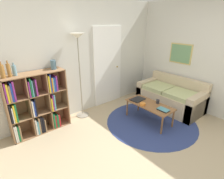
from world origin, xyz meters
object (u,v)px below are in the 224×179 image
Objects in this scene: coffee_table at (149,106)px; bowl at (143,104)px; couch at (171,97)px; laptop at (138,99)px; bottle_right at (14,70)px; floor_lamp at (78,50)px; cup at (158,102)px; bookshelf at (36,104)px; bottle_left at (2,71)px; bottle_middle at (9,70)px; vase_on_shelf at (53,65)px.

bowl is at bearing 158.45° from coffee_table.
couch is 4.71× the size of laptop.
laptop is 2.82× the size of bowl.
bottle_right reaches higher than coffee_table.
bowl reaches higher than coffee_table.
floor_lamp is at bearing 139.12° from laptop.
cup is at bearing -168.41° from couch.
bookshelf reaches higher than cup.
bottle_left reaches higher than cup.
cup is at bearing -25.83° from bottle_left.
couch reaches higher than cup.
couch is 0.99m from coffee_table.
bowl is at bearing -25.94° from bottle_left.
coffee_table is 0.21m from cup.
bookshelf is 0.81m from bottle_middle.
bottle_right is 0.68m from vase_on_shelf.
bookshelf is at bearing 2.23° from bottle_left.
floor_lamp is 15.96× the size of bowl.
bowl is 0.35m from cup.
coffee_table is at bearing -175.45° from couch.
couch reaches higher than laptop.
bookshelf is at bearing 156.30° from laptop.
vase_on_shelf is at bearing 142.84° from coffee_table.
coffee_table is 2.78m from bottle_middle.
vase_on_shelf is (-0.55, 0.02, -0.23)m from floor_lamp.
vase_on_shelf is at bearing 150.64° from laptop.
bottle_left reaches higher than couch.
couch is 8.60× the size of vase_on_shelf.
laptop is 1.83× the size of vase_on_shelf.
cup is at bearing -28.09° from bottle_right.
floor_lamp is (0.99, -0.02, 0.95)m from bookshelf.
vase_on_shelf is (0.68, -0.01, -0.00)m from bottle_right.
couch is 13.29× the size of bowl.
bottle_right is (-0.25, 0.01, 0.72)m from bookshelf.
bottle_middle is (-2.49, 1.27, 0.88)m from cup.
bookshelf reaches higher than coffee_table.
floor_lamp is at bearing 127.59° from bowl.
bowl is at bearing -31.40° from bookshelf.
cup is (-0.82, -0.17, 0.18)m from couch.
bottle_left is at bearing -179.02° from vase_on_shelf.
cup is (0.17, -0.09, 0.09)m from coffee_table.
couch is 1.15m from bowl.
floor_lamp reaches higher than bowl.
vase_on_shelf is (0.77, 0.01, -0.03)m from bottle_middle.
bookshelf is at bearing -2.81° from bottle_right.
floor_lamp is 1.20× the size of couch.
bottle_middle is at bearing 153.10° from cup.
bottle_middle is at bearing -167.08° from bottle_right.
bookshelf is 5.45× the size of bottle_right.
coffee_table is at bearing -30.69° from bookshelf.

